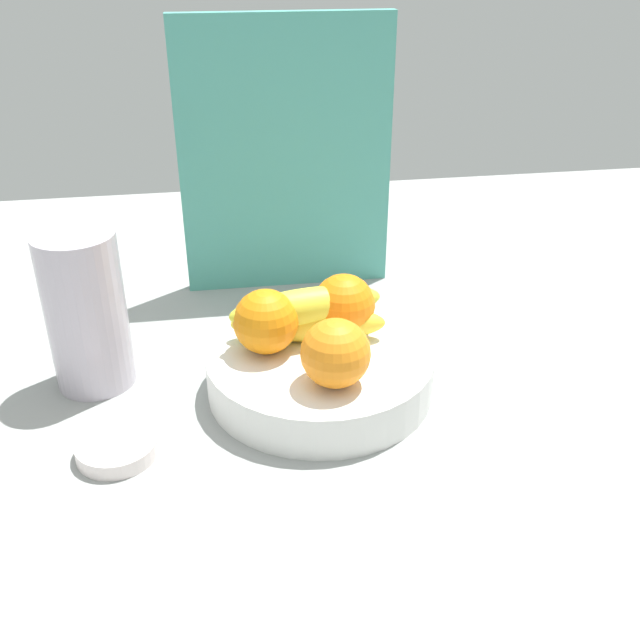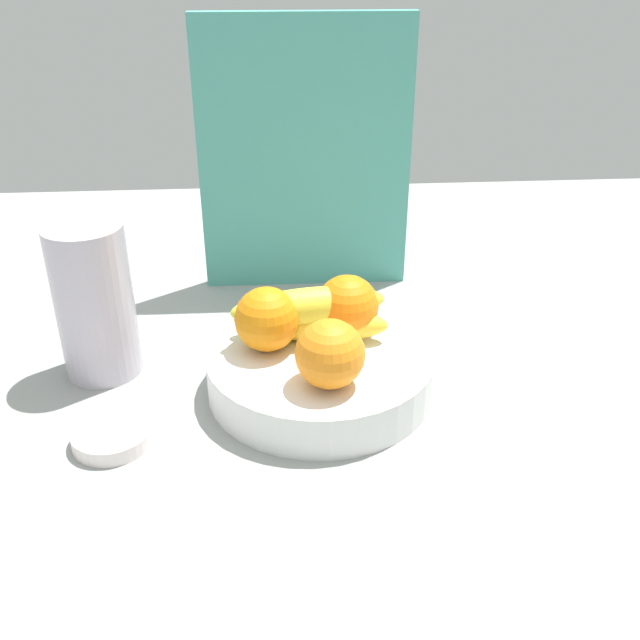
% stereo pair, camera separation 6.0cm
% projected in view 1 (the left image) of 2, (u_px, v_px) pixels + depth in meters
% --- Properties ---
extents(ground_plane, '(1.80, 1.40, 0.03)m').
position_uv_depth(ground_plane, '(340.00, 395.00, 0.81)').
color(ground_plane, gray).
extents(fruit_bowl, '(0.24, 0.24, 0.05)m').
position_uv_depth(fruit_bowl, '(320.00, 371.00, 0.78)').
color(fruit_bowl, white).
rests_on(fruit_bowl, ground_plane).
extents(orange_front_left, '(0.07, 0.07, 0.07)m').
position_uv_depth(orange_front_left, '(336.00, 353.00, 0.70)').
color(orange_front_left, orange).
rests_on(orange_front_left, fruit_bowl).
extents(orange_front_right, '(0.07, 0.07, 0.07)m').
position_uv_depth(orange_front_right, '(344.00, 305.00, 0.79)').
color(orange_front_right, orange).
rests_on(orange_front_right, fruit_bowl).
extents(orange_center, '(0.07, 0.07, 0.07)m').
position_uv_depth(orange_center, '(266.00, 322.00, 0.76)').
color(orange_center, orange).
rests_on(orange_center, fruit_bowl).
extents(banana_bunch, '(0.18, 0.06, 0.06)m').
position_uv_depth(banana_bunch, '(307.00, 315.00, 0.78)').
color(banana_bunch, yellow).
rests_on(banana_bunch, fruit_bowl).
extents(cutting_board, '(0.28, 0.02, 0.36)m').
position_uv_depth(cutting_board, '(286.00, 159.00, 0.94)').
color(cutting_board, teal).
rests_on(cutting_board, ground_plane).
extents(thermos_tumbler, '(0.09, 0.09, 0.18)m').
position_uv_depth(thermos_tumbler, '(86.00, 311.00, 0.76)').
color(thermos_tumbler, '#BEB3C1').
rests_on(thermos_tumbler, ground_plane).
extents(jar_lid, '(0.08, 0.08, 0.02)m').
position_uv_depth(jar_lid, '(117.00, 448.00, 0.69)').
color(jar_lid, white).
rests_on(jar_lid, ground_plane).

